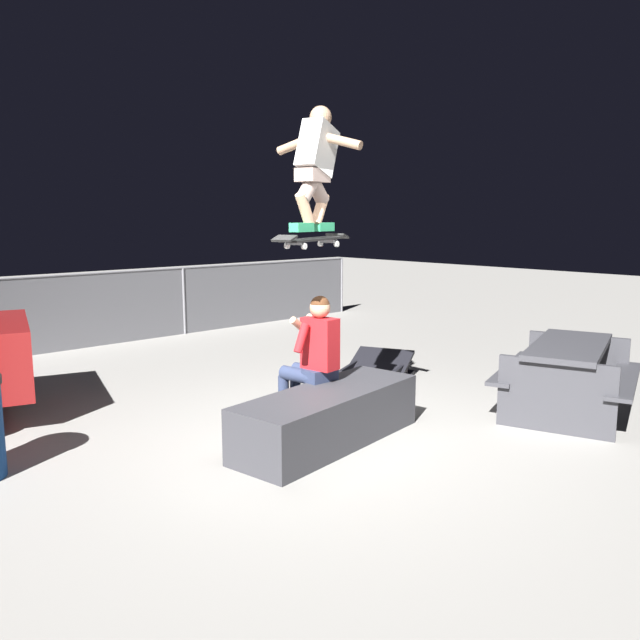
{
  "coord_description": "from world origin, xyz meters",
  "views": [
    {
      "loc": [
        -3.89,
        -4.14,
        2.07
      ],
      "look_at": [
        0.21,
        0.25,
        1.1
      ],
      "focal_mm": 35.51,
      "sensor_mm": 36.0,
      "label": 1
    }
  ],
  "objects_px": {
    "ledge_box_main": "(328,417)",
    "picnic_table_back": "(568,367)",
    "skater_airborne": "(316,163)",
    "person_sitting_on_ledge": "(311,355)",
    "kicker_ramp": "(374,377)",
    "skateboard": "(313,240)"
  },
  "relations": [
    {
      "from": "ledge_box_main",
      "to": "picnic_table_back",
      "type": "bearing_deg",
      "value": -22.77
    },
    {
      "from": "picnic_table_back",
      "to": "skater_airborne",
      "type": "bearing_deg",
      "value": 152.29
    },
    {
      "from": "person_sitting_on_ledge",
      "to": "skater_airborne",
      "type": "distance_m",
      "value": 1.83
    },
    {
      "from": "ledge_box_main",
      "to": "kicker_ramp",
      "type": "xyz_separation_m",
      "value": [
        1.94,
        1.17,
        -0.18
      ]
    },
    {
      "from": "ledge_box_main",
      "to": "kicker_ramp",
      "type": "height_order",
      "value": "ledge_box_main"
    },
    {
      "from": "ledge_box_main",
      "to": "person_sitting_on_ledge",
      "type": "height_order",
      "value": "person_sitting_on_ledge"
    },
    {
      "from": "ledge_box_main",
      "to": "skater_airborne",
      "type": "xyz_separation_m",
      "value": [
        0.06,
        0.23,
        2.31
      ]
    },
    {
      "from": "ledge_box_main",
      "to": "kicker_ramp",
      "type": "bearing_deg",
      "value": 31.21
    },
    {
      "from": "person_sitting_on_ledge",
      "to": "skateboard",
      "type": "relative_size",
      "value": 1.29
    },
    {
      "from": "skater_airborne",
      "to": "picnic_table_back",
      "type": "xyz_separation_m",
      "value": [
        2.47,
        -1.3,
        -2.06
      ]
    },
    {
      "from": "skater_airborne",
      "to": "ledge_box_main",
      "type": "bearing_deg",
      "value": -105.51
    },
    {
      "from": "skater_airborne",
      "to": "kicker_ramp",
      "type": "relative_size",
      "value": 0.81
    },
    {
      "from": "person_sitting_on_ledge",
      "to": "picnic_table_back",
      "type": "bearing_deg",
      "value": -32.28
    },
    {
      "from": "skater_airborne",
      "to": "skateboard",
      "type": "bearing_deg",
      "value": -164.69
    },
    {
      "from": "ledge_box_main",
      "to": "picnic_table_back",
      "type": "xyz_separation_m",
      "value": [
        2.54,
        -1.06,
        0.25
      ]
    },
    {
      "from": "ledge_box_main",
      "to": "skateboard",
      "type": "distance_m",
      "value": 1.64
    },
    {
      "from": "skateboard",
      "to": "person_sitting_on_ledge",
      "type": "bearing_deg",
      "value": 50.54
    },
    {
      "from": "ledge_box_main",
      "to": "skater_airborne",
      "type": "relative_size",
      "value": 1.8
    },
    {
      "from": "skater_airborne",
      "to": "person_sitting_on_ledge",
      "type": "bearing_deg",
      "value": 58.99
    },
    {
      "from": "skateboard",
      "to": "skater_airborne",
      "type": "bearing_deg",
      "value": 15.31
    },
    {
      "from": "skateboard",
      "to": "kicker_ramp",
      "type": "height_order",
      "value": "skateboard"
    },
    {
      "from": "person_sitting_on_ledge",
      "to": "kicker_ramp",
      "type": "distance_m",
      "value": 2.03
    }
  ]
}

